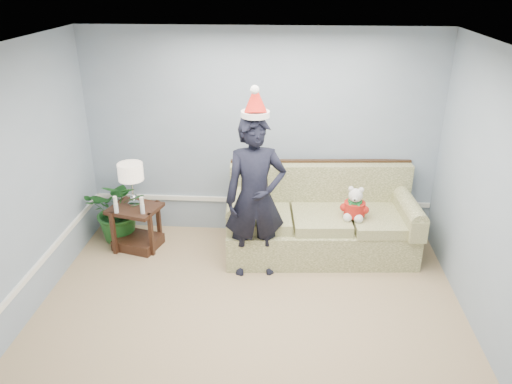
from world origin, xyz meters
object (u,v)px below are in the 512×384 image
at_px(table_lamp, 131,174).
at_px(side_table, 137,231).
at_px(teddy_bear, 355,207).
at_px(houseplant, 120,209).
at_px(man, 255,198).
at_px(sofa, 320,222).

bearing_deg(table_lamp, side_table, -69.24).
bearing_deg(teddy_bear, houseplant, -174.06).
distance_m(man, teddy_bear, 1.23).
bearing_deg(side_table, teddy_bear, -2.38).
relative_size(side_table, man, 0.37).
bearing_deg(table_lamp, teddy_bear, -3.76).
height_order(side_table, table_lamp, table_lamp).
distance_m(sofa, teddy_bear, 0.55).
bearing_deg(houseplant, man, -19.57).
distance_m(side_table, teddy_bear, 2.76).
xyz_separation_m(sofa, side_table, (-2.33, -0.10, -0.16)).
bearing_deg(table_lamp, houseplant, 152.82).
distance_m(sofa, houseplant, 2.59).
height_order(side_table, houseplant, houseplant).
xyz_separation_m(table_lamp, teddy_bear, (2.74, -0.18, -0.28)).
distance_m(houseplant, man, 2.00).
bearing_deg(teddy_bear, table_lamp, -172.01).
height_order(man, teddy_bear, man).
height_order(sofa, teddy_bear, sofa).
distance_m(sofa, side_table, 2.33).
height_order(sofa, man, man).
xyz_separation_m(sofa, man, (-0.77, -0.56, 0.57)).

